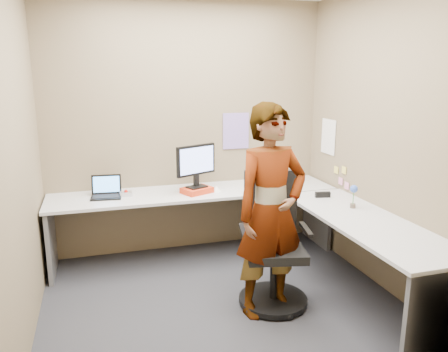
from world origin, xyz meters
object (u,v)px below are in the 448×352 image
object	(u,v)px
monitor	(196,162)
desk	(254,218)
office_chair	(273,252)
person	(271,212)

from	to	relation	value
monitor	desk	bearing A→B (deg)	-75.03
office_chair	desk	bearing A→B (deg)	100.87
monitor	office_chair	bearing A→B (deg)	-92.36
desk	person	xyz separation A→B (m)	(-0.10, -0.65, 0.27)
office_chair	person	bearing A→B (deg)	-108.53
person	monitor	bearing A→B (deg)	94.83
desk	person	distance (m)	0.72
desk	office_chair	world-z (taller)	office_chair
desk	person	world-z (taller)	person
monitor	person	size ratio (longest dim) A/B	0.25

